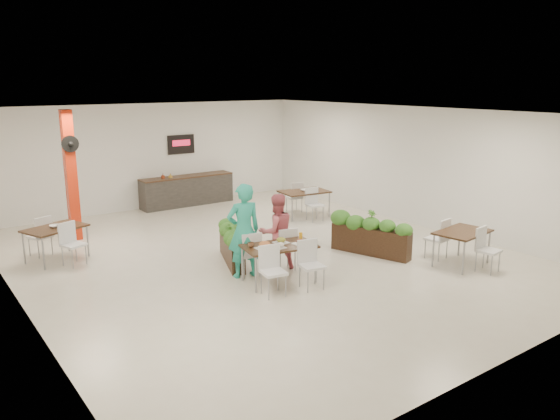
# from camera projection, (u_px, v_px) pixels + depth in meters

# --- Properties ---
(ground) EXTENTS (12.00, 12.00, 0.00)m
(ground) POSITION_uv_depth(u_px,v_px,m) (261.00, 256.00, 12.37)
(ground) COLOR beige
(ground) RESTS_ON ground
(room_shell) EXTENTS (10.10, 12.10, 3.22)m
(room_shell) POSITION_uv_depth(u_px,v_px,m) (260.00, 168.00, 11.90)
(room_shell) COLOR white
(room_shell) RESTS_ON ground
(red_column) EXTENTS (0.40, 0.41, 3.20)m
(red_column) POSITION_uv_depth(u_px,v_px,m) (71.00, 174.00, 13.26)
(red_column) COLOR red
(red_column) RESTS_ON ground
(service_counter) EXTENTS (3.00, 0.64, 2.20)m
(service_counter) POSITION_uv_depth(u_px,v_px,m) (187.00, 190.00, 17.27)
(service_counter) COLOR #282624
(service_counter) RESTS_ON ground
(main_table) EXTENTS (1.52, 1.82, 0.92)m
(main_table) POSITION_uv_depth(u_px,v_px,m) (279.00, 251.00, 10.62)
(main_table) COLOR black
(main_table) RESTS_ON ground
(diner_man) EXTENTS (0.77, 0.58, 1.92)m
(diner_man) POSITION_uv_depth(u_px,v_px,m) (244.00, 231.00, 10.84)
(diner_man) COLOR teal
(diner_man) RESTS_ON ground
(diner_woman) EXTENTS (0.88, 0.74, 1.61)m
(diner_woman) POSITION_uv_depth(u_px,v_px,m) (276.00, 232.00, 11.33)
(diner_woman) COLOR #DA616D
(diner_woman) RESTS_ON ground
(planter_left) EXTENTS (0.91, 1.70, 0.93)m
(planter_left) POSITION_uv_depth(u_px,v_px,m) (232.00, 241.00, 11.79)
(planter_left) COLOR black
(planter_left) RESTS_ON ground
(planter_right) EXTENTS (0.89, 1.90, 1.03)m
(planter_right) POSITION_uv_depth(u_px,v_px,m) (371.00, 233.00, 12.34)
(planter_right) COLOR black
(planter_right) RESTS_ON ground
(side_table_a) EXTENTS (1.44, 1.66, 0.92)m
(side_table_a) POSITION_uv_depth(u_px,v_px,m) (55.00, 233.00, 11.91)
(side_table_a) COLOR black
(side_table_a) RESTS_ON ground
(side_table_b) EXTENTS (1.47, 1.66, 0.92)m
(side_table_b) POSITION_uv_depth(u_px,v_px,m) (304.00, 195.00, 15.81)
(side_table_b) COLOR black
(side_table_b) RESTS_ON ground
(side_table_c) EXTENTS (1.31, 1.66, 0.92)m
(side_table_c) POSITION_uv_depth(u_px,v_px,m) (462.00, 237.00, 11.62)
(side_table_c) COLOR black
(side_table_c) RESTS_ON ground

